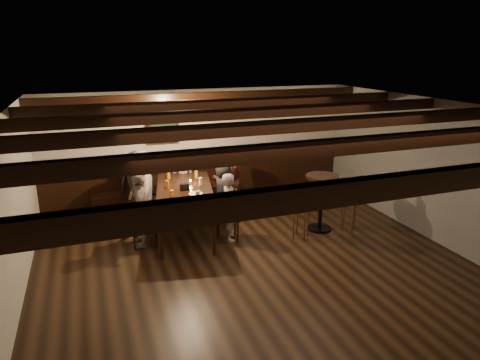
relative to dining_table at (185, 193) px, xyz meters
name	(u,v)px	position (x,y,z in m)	size (l,w,h in m)	color
room	(204,169)	(0.43, 0.24, 0.33)	(7.00, 7.00, 7.00)	black
dining_table	(185,193)	(0.00, 0.00, 0.00)	(1.36, 2.30, 0.81)	black
chair_left_near	(146,209)	(-0.62, 0.58, -0.44)	(0.52, 0.52, 0.98)	black
chair_left_far	(144,230)	(-0.79, -0.31, -0.47)	(0.48, 0.48, 0.89)	black
chair_right_near	(222,206)	(0.79, 0.31, -0.46)	(0.49, 0.49, 0.91)	black
chair_right_far	(228,225)	(0.62, -0.58, -0.48)	(0.46, 0.46, 0.86)	black
person_bench_left	(137,184)	(-0.71, 1.05, -0.08)	(0.65, 0.42, 1.32)	#242527
person_bench_centre	(183,180)	(0.20, 1.03, -0.09)	(0.47, 0.31, 1.29)	gray
person_bench_right	(228,180)	(1.05, 0.71, -0.08)	(0.65, 0.50, 1.33)	#5F2B20
person_left_near	(143,188)	(-0.65, 0.58, -0.03)	(0.92, 0.53, 1.43)	gray
person_left_far	(140,210)	(-0.82, -0.30, -0.11)	(0.74, 0.31, 1.27)	gray
person_right_near	(224,191)	(0.82, 0.30, -0.15)	(0.57, 0.37, 1.17)	#232325
person_right_far	(230,207)	(0.65, -0.58, -0.14)	(0.43, 0.29, 1.19)	gray
pint_a	(168,175)	(-0.14, 0.74, 0.14)	(0.07, 0.07, 0.14)	#BF7219
pint_b	(196,174)	(0.37, 0.59, 0.14)	(0.07, 0.07, 0.14)	#BF7219
pint_c	(167,184)	(-0.28, 0.15, 0.14)	(0.07, 0.07, 0.14)	#BF7219
pint_d	(201,181)	(0.33, 0.14, 0.14)	(0.07, 0.07, 0.14)	silver
pint_e	(172,194)	(-0.30, -0.40, 0.14)	(0.07, 0.07, 0.14)	#BF7219
pint_f	(198,195)	(0.09, -0.58, 0.14)	(0.07, 0.07, 0.14)	silver
pint_g	(189,201)	(-0.10, -0.80, 0.14)	(0.07, 0.07, 0.14)	#BF7219
plate_near	(177,203)	(-0.28, -0.66, 0.07)	(0.24, 0.24, 0.01)	white
plate_far	(196,194)	(0.12, -0.33, 0.07)	(0.24, 0.24, 0.01)	white
condiment_caddy	(184,187)	(-0.01, -0.05, 0.13)	(0.15, 0.10, 0.12)	black
candle	(190,182)	(0.17, 0.27, 0.09)	(0.05, 0.05, 0.05)	beige
high_top_table	(321,194)	(2.33, -0.75, -0.06)	(0.58, 0.58, 1.04)	black
bar_stool_left	(301,217)	(1.83, -0.95, -0.35)	(0.34, 0.36, 1.05)	#342010
bar_stool_right	(349,209)	(2.83, -0.90, -0.35)	(0.33, 0.36, 1.05)	#342010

